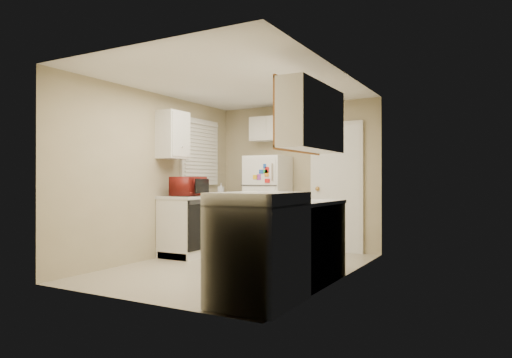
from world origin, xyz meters
The scene contains 19 objects.
floor centered at (0.00, 0.00, 0.00)m, with size 3.80×3.80×0.00m, color #C1B79C.
ceiling centered at (0.00, 0.00, 2.40)m, with size 3.80×3.80×0.00m, color white.
wall_left centered at (-1.40, 0.00, 1.20)m, with size 3.80×3.80×0.00m, color tan.
wall_right centered at (1.40, 0.00, 1.20)m, with size 3.80×3.80×0.00m, color tan.
wall_back centered at (0.00, 1.90, 1.20)m, with size 2.80×2.80×0.00m, color tan.
wall_front centered at (0.00, -1.90, 1.20)m, with size 2.80×2.80×0.00m, color tan.
left_counter centered at (-1.10, 0.90, 0.45)m, with size 0.60×1.80×0.90m, color silver.
dishwasher centered at (-0.81, 0.30, 0.49)m, with size 0.03×0.58×0.72m, color black.
sink centered at (-1.10, 1.05, 0.86)m, with size 0.54×0.74×0.16m, color gray.
microwave centered at (-1.03, 0.31, 1.05)m, with size 0.28×0.51×0.34m, color maroon.
soap_bottle centered at (-1.15, 1.35, 1.00)m, with size 0.09×0.09×0.19m, color silver.
window_blinds centered at (-1.36, 1.05, 1.60)m, with size 0.10×0.98×1.08m, color silver.
upper_cabinet_left centered at (-1.25, 0.22, 1.80)m, with size 0.30×0.45×0.70m, color silver.
refrigerator centered at (-0.37, 1.56, 0.76)m, with size 0.63×0.61×1.53m, color silver.
cabinet_over_fridge centered at (-0.40, 1.75, 2.00)m, with size 0.70×0.30×0.40m, color silver.
interior_door centered at (0.70, 1.86, 1.02)m, with size 0.86×0.06×2.08m, color silver.
right_counter centered at (1.10, -0.80, 0.45)m, with size 0.60×2.00×0.90m, color silver.
stove centered at (1.10, -1.43, 0.51)m, with size 0.69×0.85×1.03m, color silver.
upper_cabinet_right centered at (1.25, -0.50, 1.80)m, with size 0.30×1.20×0.70m, color silver.
Camera 1 is at (3.10, -5.06, 1.12)m, focal length 32.00 mm.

